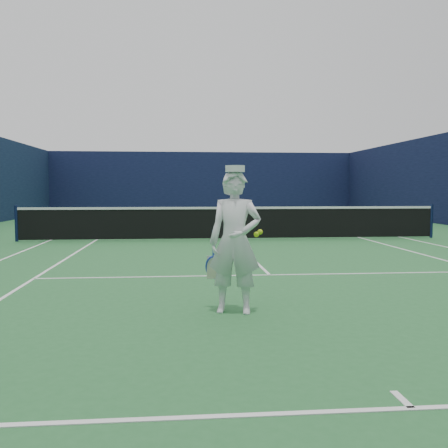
% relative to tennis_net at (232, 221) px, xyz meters
% --- Properties ---
extents(ground, '(80.00, 80.00, 0.00)m').
position_rel_tennis_net_xyz_m(ground, '(0.00, 0.00, -0.55)').
color(ground, '#276732').
rests_on(ground, ground).
extents(court_markings, '(11.03, 23.83, 0.01)m').
position_rel_tennis_net_xyz_m(court_markings, '(0.00, 0.00, -0.55)').
color(court_markings, white).
rests_on(court_markings, ground).
extents(windscreen_fence, '(20.12, 36.12, 4.00)m').
position_rel_tennis_net_xyz_m(windscreen_fence, '(0.00, 0.00, 1.45)').
color(windscreen_fence, '#0E1334').
rests_on(windscreen_fence, ground).
extents(tennis_net, '(12.88, 0.09, 1.07)m').
position_rel_tennis_net_xyz_m(tennis_net, '(0.00, 0.00, 0.00)').
color(tennis_net, '#141E4C').
rests_on(tennis_net, ground).
extents(tennis_player, '(0.75, 0.62, 1.83)m').
position_rel_tennis_net_xyz_m(tennis_player, '(-0.93, -9.02, 0.34)').
color(tennis_player, white).
rests_on(tennis_player, ground).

